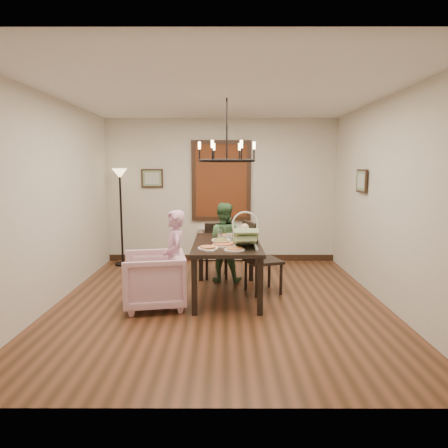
{
  "coord_description": "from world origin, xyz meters",
  "views": [
    {
      "loc": [
        0.07,
        -5.36,
        1.85
      ],
      "look_at": [
        0.06,
        0.32,
        1.05
      ],
      "focal_mm": 32.0,
      "sensor_mm": 36.0,
      "label": 1
    }
  ],
  "objects_px": {
    "armchair": "(154,280)",
    "elderly_woman": "(175,267)",
    "chair_far": "(216,251)",
    "baby_bouncer": "(245,235)",
    "dining_table": "(227,248)",
    "chair_right": "(263,257)",
    "floor_lamp": "(121,218)",
    "seated_man": "(223,249)",
    "drinking_glass": "(238,236)"
  },
  "relations": [
    {
      "from": "chair_far",
      "to": "seated_man",
      "type": "relative_size",
      "value": 0.84
    },
    {
      "from": "chair_far",
      "to": "armchair",
      "type": "relative_size",
      "value": 1.11
    },
    {
      "from": "dining_table",
      "to": "chair_far",
      "type": "distance_m",
      "value": 1.06
    },
    {
      "from": "drinking_glass",
      "to": "floor_lamp",
      "type": "relative_size",
      "value": 0.08
    },
    {
      "from": "chair_far",
      "to": "chair_right",
      "type": "xyz_separation_m",
      "value": [
        0.72,
        -0.85,
        0.09
      ]
    },
    {
      "from": "elderly_woman",
      "to": "dining_table",
      "type": "bearing_deg",
      "value": 107.87
    },
    {
      "from": "armchair",
      "to": "elderly_woman",
      "type": "xyz_separation_m",
      "value": [
        0.28,
        0.03,
        0.17
      ]
    },
    {
      "from": "dining_table",
      "to": "elderly_woman",
      "type": "relative_size",
      "value": 1.57
    },
    {
      "from": "armchair",
      "to": "floor_lamp",
      "type": "relative_size",
      "value": 0.45
    },
    {
      "from": "floor_lamp",
      "to": "armchair",
      "type": "bearing_deg",
      "value": -66.5
    },
    {
      "from": "seated_man",
      "to": "armchair",
      "type": "bearing_deg",
      "value": 60.3
    },
    {
      "from": "armchair",
      "to": "seated_man",
      "type": "relative_size",
      "value": 0.76
    },
    {
      "from": "chair_far",
      "to": "baby_bouncer",
      "type": "relative_size",
      "value": 1.77
    },
    {
      "from": "chair_right",
      "to": "baby_bouncer",
      "type": "relative_size",
      "value": 2.13
    },
    {
      "from": "drinking_glass",
      "to": "dining_table",
      "type": "bearing_deg",
      "value": -145.08
    },
    {
      "from": "chair_far",
      "to": "seated_man",
      "type": "height_order",
      "value": "seated_man"
    },
    {
      "from": "chair_right",
      "to": "baby_bouncer",
      "type": "xyz_separation_m",
      "value": [
        -0.3,
        -0.54,
        0.41
      ]
    },
    {
      "from": "chair_right",
      "to": "seated_man",
      "type": "distance_m",
      "value": 0.86
    },
    {
      "from": "dining_table",
      "to": "armchair",
      "type": "xyz_separation_m",
      "value": [
        -0.97,
        -0.47,
        -0.33
      ]
    },
    {
      "from": "seated_man",
      "to": "drinking_glass",
      "type": "bearing_deg",
      "value": 115.83
    },
    {
      "from": "dining_table",
      "to": "elderly_woman",
      "type": "xyz_separation_m",
      "value": [
        -0.7,
        -0.44,
        -0.16
      ]
    },
    {
      "from": "chair_far",
      "to": "drinking_glass",
      "type": "height_order",
      "value": "drinking_glass"
    },
    {
      "from": "chair_right",
      "to": "elderly_woman",
      "type": "bearing_deg",
      "value": 96.41
    },
    {
      "from": "dining_table",
      "to": "seated_man",
      "type": "relative_size",
      "value": 1.57
    },
    {
      "from": "chair_right",
      "to": "baby_bouncer",
      "type": "distance_m",
      "value": 0.74
    },
    {
      "from": "chair_right",
      "to": "seated_man",
      "type": "xyz_separation_m",
      "value": [
        -0.6,
        0.61,
        -0.01
      ]
    },
    {
      "from": "chair_far",
      "to": "baby_bouncer",
      "type": "xyz_separation_m",
      "value": [
        0.42,
        -1.39,
        0.5
      ]
    },
    {
      "from": "armchair",
      "to": "seated_man",
      "type": "distance_m",
      "value": 1.55
    },
    {
      "from": "armchair",
      "to": "chair_right",
      "type": "bearing_deg",
      "value": 102.12
    },
    {
      "from": "chair_right",
      "to": "armchair",
      "type": "relative_size",
      "value": 1.34
    },
    {
      "from": "baby_bouncer",
      "to": "chair_right",
      "type": "bearing_deg",
      "value": 60.21
    },
    {
      "from": "dining_table",
      "to": "chair_far",
      "type": "xyz_separation_m",
      "value": [
        -0.17,
        1.01,
        -0.25
      ]
    },
    {
      "from": "chair_right",
      "to": "seated_man",
      "type": "relative_size",
      "value": 1.02
    },
    {
      "from": "floor_lamp",
      "to": "dining_table",
      "type": "bearing_deg",
      "value": -43.3
    },
    {
      "from": "elderly_woman",
      "to": "floor_lamp",
      "type": "height_order",
      "value": "floor_lamp"
    },
    {
      "from": "chair_right",
      "to": "armchair",
      "type": "bearing_deg",
      "value": 93.14
    },
    {
      "from": "floor_lamp",
      "to": "baby_bouncer",
      "type": "bearing_deg",
      "value": -45.24
    },
    {
      "from": "seated_man",
      "to": "dining_table",
      "type": "bearing_deg",
      "value": 100.96
    },
    {
      "from": "chair_right",
      "to": "floor_lamp",
      "type": "distance_m",
      "value": 3.09
    },
    {
      "from": "dining_table",
      "to": "seated_man",
      "type": "xyz_separation_m",
      "value": [
        -0.06,
        0.77,
        -0.17
      ]
    },
    {
      "from": "chair_right",
      "to": "floor_lamp",
      "type": "xyz_separation_m",
      "value": [
        -2.54,
        1.72,
        0.35
      ]
    },
    {
      "from": "armchair",
      "to": "floor_lamp",
      "type": "bearing_deg",
      "value": -167.09
    },
    {
      "from": "seated_man",
      "to": "floor_lamp",
      "type": "height_order",
      "value": "floor_lamp"
    },
    {
      "from": "floor_lamp",
      "to": "seated_man",
      "type": "bearing_deg",
      "value": -29.86
    },
    {
      "from": "armchair",
      "to": "elderly_woman",
      "type": "height_order",
      "value": "elderly_woman"
    },
    {
      "from": "chair_far",
      "to": "armchair",
      "type": "height_order",
      "value": "chair_far"
    },
    {
      "from": "chair_far",
      "to": "elderly_woman",
      "type": "relative_size",
      "value": 0.84
    },
    {
      "from": "baby_bouncer",
      "to": "chair_far",
      "type": "bearing_deg",
      "value": 105.79
    },
    {
      "from": "baby_bouncer",
      "to": "floor_lamp",
      "type": "bearing_deg",
      "value": 133.88
    },
    {
      "from": "chair_right",
      "to": "floor_lamp",
      "type": "bearing_deg",
      "value": 36.34
    }
  ]
}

